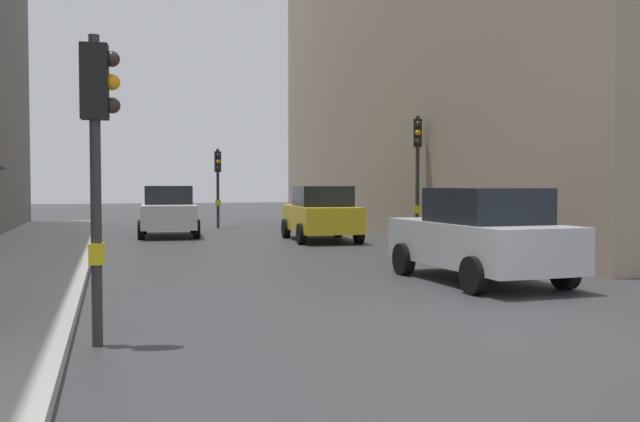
{
  "coord_description": "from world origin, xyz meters",
  "views": [
    {
      "loc": [
        -4.36,
        -8.02,
        1.84
      ],
      "look_at": [
        0.22,
        7.66,
        1.21
      ],
      "focal_mm": 39.98,
      "sensor_mm": 36.0,
      "label": 1
    }
  ],
  "objects_px": {
    "traffic_light_far_median": "(218,174)",
    "car_silver_hatchback": "(480,235)",
    "car_yellow_taxi": "(321,213)",
    "traffic_light_mid_street": "(418,156)",
    "car_white_compact": "(169,211)",
    "traffic_light_near_left": "(97,132)"
  },
  "relations": [
    {
      "from": "traffic_light_mid_street",
      "to": "car_silver_hatchback",
      "type": "distance_m",
      "value": 8.56
    },
    {
      "from": "traffic_light_near_left",
      "to": "car_white_compact",
      "type": "bearing_deg",
      "value": 83.14
    },
    {
      "from": "car_yellow_taxi",
      "to": "car_white_compact",
      "type": "height_order",
      "value": "same"
    },
    {
      "from": "traffic_light_mid_street",
      "to": "traffic_light_near_left",
      "type": "distance_m",
      "value": 14.67
    },
    {
      "from": "traffic_light_far_median",
      "to": "traffic_light_near_left",
      "type": "bearing_deg",
      "value": -101.71
    },
    {
      "from": "car_yellow_taxi",
      "to": "traffic_light_near_left",
      "type": "bearing_deg",
      "value": -115.93
    },
    {
      "from": "car_yellow_taxi",
      "to": "car_silver_hatchback",
      "type": "height_order",
      "value": "same"
    },
    {
      "from": "traffic_light_far_median",
      "to": "car_silver_hatchback",
      "type": "bearing_deg",
      "value": -82.11
    },
    {
      "from": "traffic_light_mid_street",
      "to": "car_white_compact",
      "type": "distance_m",
      "value": 9.09
    },
    {
      "from": "traffic_light_near_left",
      "to": "car_silver_hatchback",
      "type": "distance_m",
      "value": 7.74
    },
    {
      "from": "traffic_light_near_left",
      "to": "car_yellow_taxi",
      "type": "bearing_deg",
      "value": 64.07
    },
    {
      "from": "car_yellow_taxi",
      "to": "car_silver_hatchback",
      "type": "distance_m",
      "value": 10.09
    },
    {
      "from": "traffic_light_near_left",
      "to": "car_yellow_taxi",
      "type": "distance_m",
      "value": 15.17
    },
    {
      "from": "traffic_light_mid_street",
      "to": "car_silver_hatchback",
      "type": "xyz_separation_m",
      "value": [
        -2.32,
        -8.04,
        -1.8
      ]
    },
    {
      "from": "traffic_light_mid_street",
      "to": "car_silver_hatchback",
      "type": "relative_size",
      "value": 0.91
    },
    {
      "from": "car_silver_hatchback",
      "to": "car_white_compact",
      "type": "height_order",
      "value": "same"
    },
    {
      "from": "traffic_light_far_median",
      "to": "car_yellow_taxi",
      "type": "xyz_separation_m",
      "value": [
        2.27,
        -7.31,
        -1.37
      ]
    },
    {
      "from": "traffic_light_near_left",
      "to": "car_white_compact",
      "type": "height_order",
      "value": "traffic_light_near_left"
    },
    {
      "from": "traffic_light_mid_street",
      "to": "car_yellow_taxi",
      "type": "bearing_deg",
      "value": 140.23
    },
    {
      "from": "traffic_light_near_left",
      "to": "car_yellow_taxi",
      "type": "xyz_separation_m",
      "value": [
        6.6,
        13.58,
        -1.54
      ]
    },
    {
      "from": "traffic_light_far_median",
      "to": "car_yellow_taxi",
      "type": "height_order",
      "value": "traffic_light_far_median"
    },
    {
      "from": "traffic_light_mid_street",
      "to": "traffic_light_near_left",
      "type": "height_order",
      "value": "traffic_light_mid_street"
    }
  ]
}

